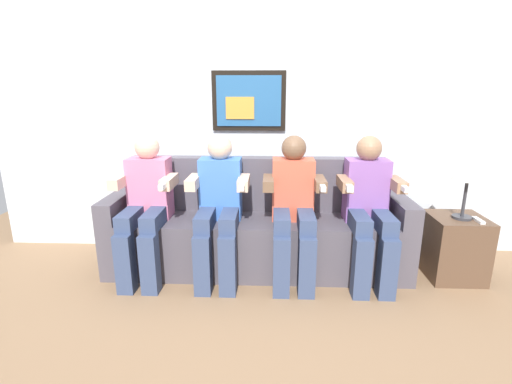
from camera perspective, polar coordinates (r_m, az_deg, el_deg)
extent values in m
plane|color=#8C6B4C|center=(2.92, -0.13, -14.17)|extent=(6.25, 6.25, 0.00)
cube|color=silver|center=(3.31, 0.46, 12.93)|extent=(4.81, 0.05, 2.60)
cube|color=black|center=(3.27, -1.10, 13.78)|extent=(0.63, 0.03, 0.50)
cube|color=#26598C|center=(3.26, -1.11, 13.77)|extent=(0.55, 0.02, 0.42)
cube|color=orange|center=(3.25, -2.47, 12.74)|extent=(0.24, 0.02, 0.18)
cube|color=#514C56|center=(3.08, 0.11, -7.86)|extent=(2.13, 0.58, 0.45)
cube|color=#514C56|center=(3.15, 0.27, 1.29)|extent=(2.13, 0.14, 0.45)
cube|color=#514C56|center=(3.29, -20.15, -5.70)|extent=(0.14, 0.58, 0.62)
cube|color=#514C56|center=(3.21, 20.92, -6.29)|extent=(0.14, 0.58, 0.62)
cube|color=pink|center=(3.07, -15.93, 0.63)|extent=(0.32, 0.20, 0.48)
sphere|color=beige|center=(3.01, -16.38, 6.64)|extent=(0.19, 0.19, 0.19)
cube|color=#38476B|center=(2.97, -18.51, -3.69)|extent=(0.12, 0.40, 0.12)
cube|color=#38476B|center=(2.91, -15.19, -3.81)|extent=(0.12, 0.40, 0.12)
cube|color=#38476B|center=(2.90, -19.41, -10.30)|extent=(0.12, 0.12, 0.45)
cube|color=#38476B|center=(2.84, -15.98, -10.56)|extent=(0.12, 0.12, 0.45)
cube|color=beige|center=(3.01, -20.17, 1.55)|extent=(0.08, 0.28, 0.08)
cube|color=beige|center=(2.89, -13.18, 1.54)|extent=(0.08, 0.28, 0.08)
cube|color=white|center=(2.73, -14.07, 0.94)|extent=(0.04, 0.13, 0.04)
cube|color=#3F72CC|center=(2.94, -5.41, 0.54)|extent=(0.32, 0.20, 0.48)
sphere|color=beige|center=(2.88, -5.57, 6.82)|extent=(0.19, 0.19, 0.19)
cube|color=#38476B|center=(2.82, -7.67, -4.02)|extent=(0.12, 0.40, 0.12)
cube|color=#38476B|center=(2.80, -4.03, -4.09)|extent=(0.12, 0.40, 0.12)
cube|color=#38476B|center=(2.75, -8.18, -11.01)|extent=(0.12, 0.12, 0.45)
cube|color=#38476B|center=(2.72, -4.38, -11.16)|extent=(0.12, 0.12, 0.45)
cube|color=beige|center=(2.84, -9.57, 1.52)|extent=(0.08, 0.28, 0.08)
cube|color=beige|center=(2.79, -1.90, 1.46)|extent=(0.08, 0.28, 0.08)
cube|color=white|center=(2.63, -2.16, 0.84)|extent=(0.04, 0.13, 0.04)
cube|color=#D8593F|center=(2.92, 5.66, 0.42)|extent=(0.32, 0.20, 0.48)
sphere|color=brown|center=(2.86, 5.83, 6.75)|extent=(0.19, 0.19, 0.19)
cube|color=#38476B|center=(2.78, 3.93, -4.21)|extent=(0.12, 0.40, 0.12)
cube|color=#38476B|center=(2.79, 7.63, -4.23)|extent=(0.12, 0.40, 0.12)
cube|color=#38476B|center=(2.71, 3.92, -11.32)|extent=(0.12, 0.12, 0.45)
cube|color=#38476B|center=(2.72, 7.79, -11.32)|extent=(0.12, 0.12, 0.45)
cube|color=brown|center=(2.78, 1.92, 1.42)|extent=(0.08, 0.28, 0.08)
cube|color=brown|center=(2.80, 9.71, 1.33)|extent=(0.08, 0.28, 0.08)
cube|color=white|center=(2.65, 10.14, 0.70)|extent=(0.04, 0.13, 0.04)
cube|color=#8C59A5|center=(3.01, 16.48, 0.29)|extent=(0.32, 0.20, 0.48)
sphere|color=#9E7556|center=(2.94, 16.96, 6.42)|extent=(0.19, 0.19, 0.19)
cube|color=#38476B|center=(2.85, 15.40, -4.22)|extent=(0.12, 0.40, 0.12)
cube|color=#38476B|center=(2.90, 18.87, -4.20)|extent=(0.12, 0.40, 0.12)
cube|color=#38476B|center=(2.78, 15.88, -11.14)|extent=(0.12, 0.12, 0.45)
cube|color=#38476B|center=(2.83, 19.49, -11.00)|extent=(0.12, 0.12, 0.45)
cube|color=#9E7556|center=(2.83, 13.44, 1.27)|extent=(0.08, 0.28, 0.08)
cube|color=#9E7556|center=(2.93, 20.75, 1.15)|extent=(0.08, 0.28, 0.08)
cube|color=white|center=(2.78, 21.77, 0.54)|extent=(0.04, 0.13, 0.04)
cube|color=white|center=(2.68, 14.08, 0.65)|extent=(0.04, 0.10, 0.04)
cube|color=brown|center=(3.33, 28.11, -7.46)|extent=(0.40, 0.40, 0.50)
cylinder|color=#333338|center=(3.22, 29.01, -3.39)|extent=(0.14, 0.14, 0.02)
cylinder|color=#333338|center=(3.18, 29.36, -0.83)|extent=(0.02, 0.02, 0.28)
cone|color=silver|center=(3.14, 29.88, 3.04)|extent=(0.22, 0.22, 0.16)
cube|color=white|center=(3.21, 30.94, -3.74)|extent=(0.04, 0.13, 0.02)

